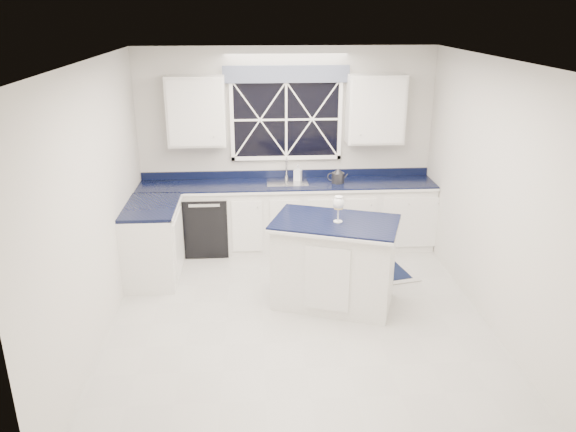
{
  "coord_description": "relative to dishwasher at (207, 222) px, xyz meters",
  "views": [
    {
      "loc": [
        -0.45,
        -5.27,
        3.16
      ],
      "look_at": [
        -0.09,
        0.4,
        1.04
      ],
      "focal_mm": 35.0,
      "sensor_mm": 36.0,
      "label": 1
    }
  ],
  "objects": [
    {
      "name": "kettle",
      "position": [
        1.78,
        -0.03,
        0.62
      ],
      "size": [
        0.28,
        0.2,
        0.2
      ],
      "rotation": [
        0.0,
        0.0,
        -0.21
      ],
      "color": "#2E2E30",
      "rests_on": "countertop"
    },
    {
      "name": "window",
      "position": [
        1.1,
        0.25,
        1.42
      ],
      "size": [
        1.65,
        0.09,
        1.26
      ],
      "color": "black",
      "rests_on": "ground"
    },
    {
      "name": "wine_glass",
      "position": [
        1.54,
        -1.63,
        0.78
      ],
      "size": [
        0.12,
        0.12,
        0.29
      ],
      "color": "silver",
      "rests_on": "island"
    },
    {
      "name": "dishwasher",
      "position": [
        0.0,
        0.0,
        0.0
      ],
      "size": [
        0.6,
        0.58,
        0.82
      ],
      "primitive_type": "cube",
      "color": "black",
      "rests_on": "ground"
    },
    {
      "name": "soap_bottle",
      "position": [
        1.25,
        0.13,
        0.64
      ],
      "size": [
        0.12,
        0.13,
        0.22
      ],
      "primitive_type": "imported",
      "rotation": [
        0.0,
        0.0,
        -0.34
      ],
      "color": "silver",
      "rests_on": "countertop"
    },
    {
      "name": "base_cabinets",
      "position": [
        0.77,
        -0.17,
        0.04
      ],
      "size": [
        3.99,
        1.6,
        0.9
      ],
      "color": "silver",
      "rests_on": "ground"
    },
    {
      "name": "upper_cabinets",
      "position": [
        1.1,
        0.13,
        1.49
      ],
      "size": [
        3.1,
        0.34,
        0.9
      ],
      "color": "silver",
      "rests_on": "ground"
    },
    {
      "name": "faucet",
      "position": [
        1.1,
        0.19,
        0.69
      ],
      "size": [
        0.05,
        0.2,
        0.3
      ],
      "color": "silver",
      "rests_on": "countertop"
    },
    {
      "name": "ground",
      "position": [
        1.1,
        -1.95,
        -0.41
      ],
      "size": [
        4.5,
        4.5,
        0.0
      ],
      "primitive_type": "plane",
      "color": "#AAABA6",
      "rests_on": "ground"
    },
    {
      "name": "countertop",
      "position": [
        1.1,
        0.0,
        0.51
      ],
      "size": [
        3.98,
        0.64,
        0.04
      ],
      "primitive_type": "cube",
      "color": "black",
      "rests_on": "base_cabinets"
    },
    {
      "name": "island",
      "position": [
        1.52,
        -1.6,
        0.09
      ],
      "size": [
        1.52,
        1.2,
        0.99
      ],
      "rotation": [
        0.0,
        0.0,
        -0.34
      ],
      "color": "silver",
      "rests_on": "ground"
    },
    {
      "name": "back_wall",
      "position": [
        1.1,
        0.3,
        0.94
      ],
      "size": [
        4.0,
        0.1,
        2.7
      ],
      "primitive_type": "cube",
      "color": "beige",
      "rests_on": "ground"
    },
    {
      "name": "rug",
      "position": [
        1.88,
        -0.88,
        -0.4
      ],
      "size": [
        1.61,
        1.17,
        0.02
      ],
      "rotation": [
        0.0,
        0.0,
        0.21
      ],
      "color": "#A9A9A4",
      "rests_on": "ground"
    }
  ]
}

